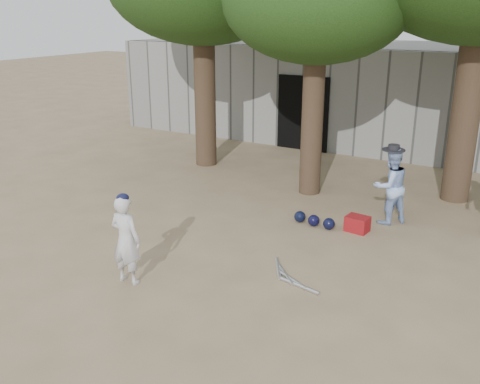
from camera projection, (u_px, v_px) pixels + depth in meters
The scene contains 7 objects.
ground at pixel (181, 254), 9.29m from camera, with size 70.00×70.00×0.00m, color #937C5E.
boy_player at pixel (126, 240), 8.13m from camera, with size 0.52×0.34×1.42m, color silver.
spectator_blue at pixel (390, 186), 10.43m from camera, with size 0.74×0.58×1.52m, color #9BBBF0.
red_bag at pixel (357, 224), 10.20m from camera, with size 0.42×0.32×0.30m, color maroon.
back_building at pixel (369, 92), 17.25m from camera, with size 16.00×5.24×3.00m.
helmet_row at pixel (314, 220), 10.47m from camera, with size 0.87×0.29×0.23m.
bat_pile at pixel (288, 277), 8.44m from camera, with size 1.10×0.79×0.06m.
Camera 1 is at (5.13, -6.78, 4.04)m, focal length 40.00 mm.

